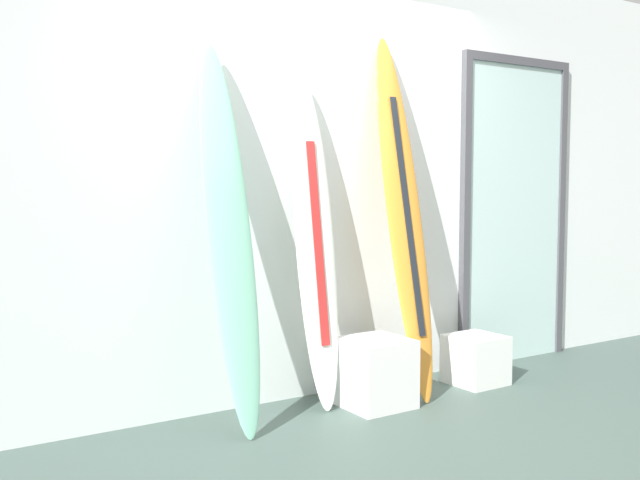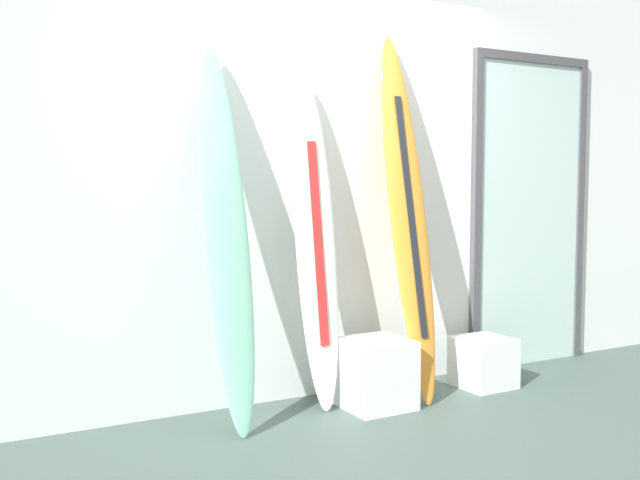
# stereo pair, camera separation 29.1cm
# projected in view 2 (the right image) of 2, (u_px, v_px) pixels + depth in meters

# --- Properties ---
(ground) EXTENTS (8.00, 8.00, 0.04)m
(ground) POSITION_uv_depth(u_px,v_px,m) (439.00, 461.00, 3.46)
(ground) COLOR #42544E
(wall_back) EXTENTS (7.20, 0.20, 2.80)m
(wall_back) POSITION_uv_depth(u_px,v_px,m) (313.00, 169.00, 4.49)
(wall_back) COLOR silver
(wall_back) RESTS_ON ground
(surfboard_seafoam) EXTENTS (0.26, 0.53, 2.07)m
(surfboard_seafoam) POSITION_uv_depth(u_px,v_px,m) (226.00, 235.00, 3.83)
(surfboard_seafoam) COLOR #7FC7AA
(surfboard_seafoam) RESTS_ON ground
(surfboard_ivory) EXTENTS (0.27, 0.37, 1.93)m
(surfboard_ivory) POSITION_uv_depth(u_px,v_px,m) (316.00, 245.00, 4.20)
(surfboard_ivory) COLOR silver
(surfboard_ivory) RESTS_ON ground
(surfboard_sunset) EXTENTS (0.27, 0.56, 2.24)m
(surfboard_sunset) POSITION_uv_depth(u_px,v_px,m) (408.00, 215.00, 4.39)
(surfboard_sunset) COLOR orange
(surfboard_sunset) RESTS_ON ground
(display_block_left) EXTENTS (0.38, 0.38, 0.40)m
(display_block_left) POSITION_uv_depth(u_px,v_px,m) (375.00, 373.00, 4.23)
(display_block_left) COLOR silver
(display_block_left) RESTS_ON ground
(display_block_center) EXTENTS (0.34, 0.34, 0.32)m
(display_block_center) POSITION_uv_depth(u_px,v_px,m) (483.00, 362.00, 4.67)
(display_block_center) COLOR white
(display_block_center) RESTS_ON ground
(glass_door) EXTENTS (1.06, 0.06, 2.23)m
(glass_door) POSITION_uv_depth(u_px,v_px,m) (529.00, 207.00, 5.21)
(glass_door) COLOR silver
(glass_door) RESTS_ON ground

